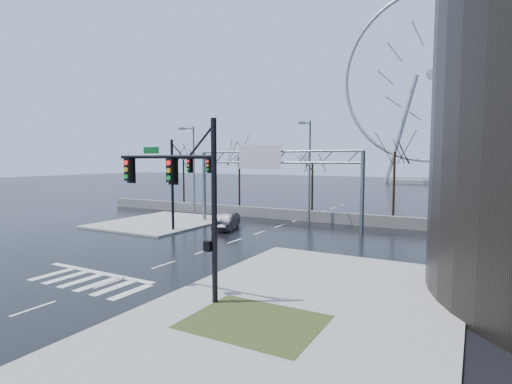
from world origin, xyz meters
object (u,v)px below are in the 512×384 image
Objects in this scene: ferris_wheel at (431,82)px; car at (226,221)px; signal_mast_near at (188,192)px; signal_mast_far at (182,176)px; sign_gantry at (271,171)px.

car is (-8.41, -82.96, -25.40)m from ferris_wheel.
signal_mast_near is 1.80× the size of car.
signal_mast_near is at bearing -89.92° from ferris_wheel.
car is at bearing 51.40° from signal_mast_far.
sign_gantry reaches higher than car.
sign_gantry is 3.68× the size of car.
ferris_wheel reaches higher than car.
signal_mast_near is 0.16× the size of ferris_wheel.
signal_mast_near and signal_mast_far have the same top height.
signal_mast_near reaches higher than car.
signal_mast_near is 1.00× the size of signal_mast_far.
ferris_wheel reaches higher than sign_gantry.
signal_mast_far is at bearing -146.67° from car.
ferris_wheel is (5.38, 80.04, 20.95)m from sign_gantry.
ferris_wheel is (-0.14, 99.04, 21.26)m from signal_mast_near.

